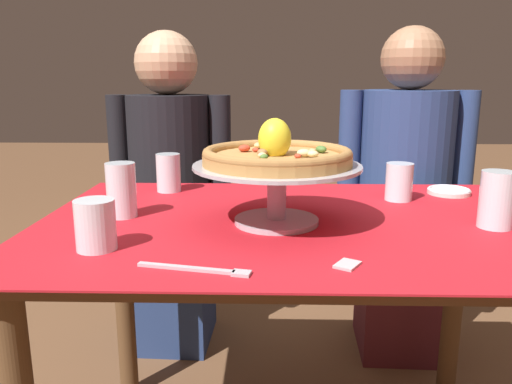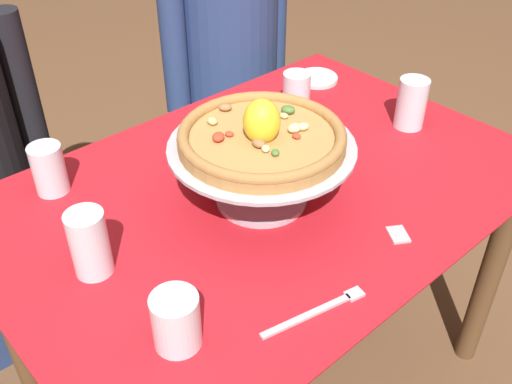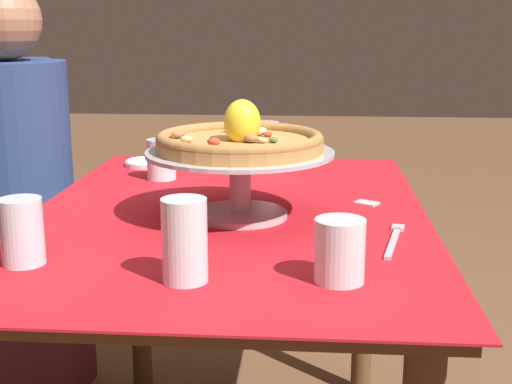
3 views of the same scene
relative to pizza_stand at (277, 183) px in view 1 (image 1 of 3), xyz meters
The scene contains 13 objects.
dining_table 0.21m from the pizza_stand, 34.29° to the left, with size 1.22×0.84×0.71m.
pizza_stand is the anchor object (origin of this frame).
pizza 0.07m from the pizza_stand, 140.43° to the right, with size 0.34×0.34×0.11m.
water_glass_side_left 0.38m from the pizza_stand, behind, with size 0.07×0.07×0.13m.
water_glass_front_left 0.41m from the pizza_stand, 151.91° to the right, with size 0.08×0.08×0.10m.
water_glass_back_left 0.46m from the pizza_stand, 133.74° to the left, with size 0.07×0.07×0.11m.
water_glass_side_right 0.50m from the pizza_stand, ahead, with size 0.08×0.08×0.13m.
water_glass_back_right 0.42m from the pizza_stand, 34.79° to the left, with size 0.07×0.07×0.10m.
side_plate 0.61m from the pizza_stand, 31.85° to the left, with size 0.12×0.12×0.02m.
dinner_fork 0.34m from the pizza_stand, 114.71° to the right, with size 0.21×0.06×0.01m.
sugar_packet 0.31m from the pizza_stand, 65.23° to the right, with size 0.05×0.04×0.01m, color beige.
diner_left 0.87m from the pizza_stand, 118.11° to the left, with size 0.47×0.33×1.21m.
diner_right 0.87m from the pizza_stand, 55.29° to the left, with size 0.49×0.34×1.22m.
Camera 1 is at (-0.06, -1.15, 1.04)m, focal length 35.02 mm.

